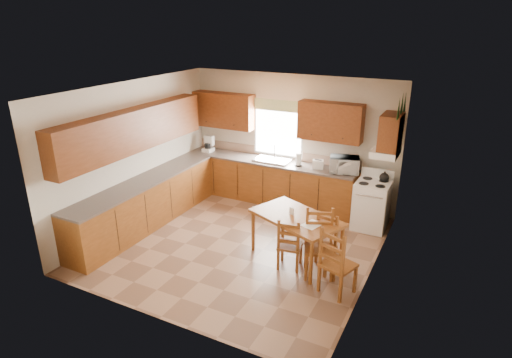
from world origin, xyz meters
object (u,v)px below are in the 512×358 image
at_px(microwave, 344,165).
at_px(chair_far_left, 319,245).
at_px(stove, 371,206).
at_px(chair_near_left, 290,242).
at_px(dining_table, 296,238).
at_px(chair_near_right, 338,261).
at_px(chair_far_right, 322,244).

distance_m(microwave, chair_far_left, 2.33).
xyz_separation_m(stove, chair_near_left, (-0.83, -1.96, -0.01)).
bearing_deg(stove, chair_near_left, -112.35).
relative_size(microwave, chair_far_left, 0.50).
distance_m(stove, dining_table, 1.89).
relative_size(chair_near_left, chair_near_right, 0.84).
xyz_separation_m(dining_table, chair_far_right, (0.48, -0.13, 0.07)).
relative_size(dining_table, chair_near_right, 1.39).
relative_size(microwave, chair_near_left, 0.59).
distance_m(microwave, dining_table, 2.09).
relative_size(dining_table, chair_far_right, 1.59).
relative_size(stove, dining_table, 0.62).
bearing_deg(chair_near_left, microwave, -104.67).
xyz_separation_m(stove, chair_near_right, (0.04, -2.27, 0.07)).
relative_size(stove, microwave, 1.73).
bearing_deg(chair_near_right, chair_far_right, -29.16).
height_order(dining_table, chair_near_right, chair_near_right).
distance_m(chair_near_left, chair_near_right, 0.93).
xyz_separation_m(microwave, chair_far_left, (0.29, -2.24, -0.55)).
distance_m(chair_near_right, chair_far_left, 0.50).
xyz_separation_m(stove, dining_table, (-0.84, -1.69, -0.06)).
bearing_deg(chair_far_left, dining_table, 128.30).
bearing_deg(chair_near_left, stove, -122.90).
bearing_deg(chair_near_left, dining_table, -97.48).
bearing_deg(stove, chair_far_left, -99.56).
height_order(microwave, chair_near_right, microwave).
relative_size(microwave, chair_far_right, 0.57).
relative_size(stove, chair_near_left, 1.03).
bearing_deg(chair_far_right, chair_near_left, -154.04).
height_order(stove, microwave, microwave).
relative_size(chair_far_left, chair_far_right, 1.15).
xyz_separation_m(chair_near_left, chair_near_right, (0.87, -0.31, 0.08)).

